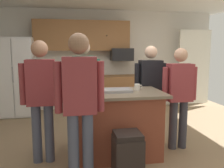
# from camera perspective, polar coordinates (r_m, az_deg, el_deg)

# --- Properties ---
(floor) EXTENTS (7.04, 7.04, 0.00)m
(floor) POSITION_cam_1_polar(r_m,az_deg,el_deg) (4.06, 1.60, -14.89)
(floor) COLOR #937A5B
(floor) RESTS_ON ground
(back_wall) EXTENTS (6.40, 0.10, 2.60)m
(back_wall) POSITION_cam_1_polar(r_m,az_deg,el_deg) (6.50, -3.51, 5.71)
(back_wall) COLOR silver
(back_wall) RESTS_ON ground
(french_door_window_panel) EXTENTS (0.90, 0.06, 2.00)m
(french_door_window_panel) POSITION_cam_1_polar(r_m,az_deg,el_deg) (6.94, 18.81, 3.80)
(french_door_window_panel) COLOR white
(french_door_window_panel) RESTS_ON ground
(cabinet_run_upper) EXTENTS (2.40, 0.38, 0.75)m
(cabinet_run_upper) POSITION_cam_1_polar(r_m,az_deg,el_deg) (6.26, -7.04, 11.29)
(cabinet_run_upper) COLOR #936038
(cabinet_run_lower) EXTENTS (1.80, 0.63, 0.90)m
(cabinet_run_lower) POSITION_cam_1_polar(r_m,az_deg,el_deg) (6.38, 2.27, -2.01)
(cabinet_run_lower) COLOR #936038
(cabinet_run_lower) RESTS_ON ground
(refrigerator) EXTENTS (0.86, 0.76, 1.86)m
(refrigerator) POSITION_cam_1_polar(r_m,az_deg,el_deg) (6.18, -21.72, 1.56)
(refrigerator) COLOR white
(refrigerator) RESTS_ON ground
(microwave_over_range) EXTENTS (0.56, 0.40, 0.32)m
(microwave_over_range) POSITION_cam_1_polar(r_m,az_deg,el_deg) (6.30, 2.28, 7.00)
(microwave_over_range) COLOR black
(kitchen_island) EXTENTS (1.39, 0.86, 0.98)m
(kitchen_island) POSITION_cam_1_polar(r_m,az_deg,el_deg) (3.63, 0.87, -9.41)
(kitchen_island) COLOR brown
(kitchen_island) RESTS_ON ground
(person_guest_by_door) EXTENTS (0.57, 0.23, 1.78)m
(person_guest_by_door) POSITION_cam_1_polar(r_m,az_deg,el_deg) (2.79, -7.65, -3.46)
(person_guest_by_door) COLOR #4C5166
(person_guest_by_door) RESTS_ON ground
(person_guest_right) EXTENTS (0.57, 0.23, 1.74)m
(person_guest_right) POSITION_cam_1_polar(r_m,az_deg,el_deg) (4.16, -6.67, 0.12)
(person_guest_right) COLOR #4C5166
(person_guest_right) RESTS_ON ground
(person_host_foreground) EXTENTS (0.57, 0.23, 1.71)m
(person_host_foreground) POSITION_cam_1_polar(r_m,az_deg,el_deg) (3.45, -16.39, -2.14)
(person_host_foreground) COLOR #4C5166
(person_host_foreground) RESTS_ON ground
(person_elder_center) EXTENTS (0.57, 0.22, 1.61)m
(person_elder_center) POSITION_cam_1_polar(r_m,az_deg,el_deg) (3.94, 15.65, -1.84)
(person_elder_center) COLOR #383842
(person_elder_center) RESTS_ON ground
(person_guest_left) EXTENTS (0.57, 0.22, 1.65)m
(person_guest_left) POSITION_cam_1_polar(r_m,az_deg,el_deg) (4.24, 9.04, -0.55)
(person_guest_left) COLOR tan
(person_guest_left) RESTS_ON ground
(glass_pilsner) EXTENTS (0.07, 0.07, 0.13)m
(glass_pilsner) POSITION_cam_1_polar(r_m,az_deg,el_deg) (3.60, -7.17, -0.65)
(glass_pilsner) COLOR black
(glass_pilsner) RESTS_ON kitchen_island
(mug_ceramic_white) EXTENTS (0.12, 0.08, 0.10)m
(mug_ceramic_white) POSITION_cam_1_polar(r_m,az_deg,el_deg) (3.67, 6.02, -0.73)
(mug_ceramic_white) COLOR white
(mug_ceramic_white) RESTS_ON kitchen_island
(glass_dark_ale) EXTENTS (0.07, 0.07, 0.16)m
(glass_dark_ale) POSITION_cam_1_polar(r_m,az_deg,el_deg) (3.44, -7.06, -0.86)
(glass_dark_ale) COLOR black
(glass_dark_ale) RESTS_ON kitchen_island
(glass_short_whisky) EXTENTS (0.07, 0.07, 0.15)m
(glass_short_whisky) POSITION_cam_1_polar(r_m,az_deg,el_deg) (3.46, -4.99, -0.87)
(glass_short_whisky) COLOR black
(glass_short_whisky) RESTS_ON kitchen_island
(glass_stout_tall) EXTENTS (0.07, 0.07, 0.15)m
(glass_stout_tall) POSITION_cam_1_polar(r_m,az_deg,el_deg) (3.19, -7.59, -1.69)
(glass_stout_tall) COLOR black
(glass_stout_tall) RESTS_ON kitchen_island
(serving_tray) EXTENTS (0.44, 0.30, 0.04)m
(serving_tray) POSITION_cam_1_polar(r_m,az_deg,el_deg) (3.52, 0.95, -1.53)
(serving_tray) COLOR #B7B7BC
(serving_tray) RESTS_ON kitchen_island
(trash_bin) EXTENTS (0.34, 0.34, 0.61)m
(trash_bin) POSITION_cam_1_polar(r_m,az_deg,el_deg) (3.06, 3.69, -16.85)
(trash_bin) COLOR black
(trash_bin) RESTS_ON ground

